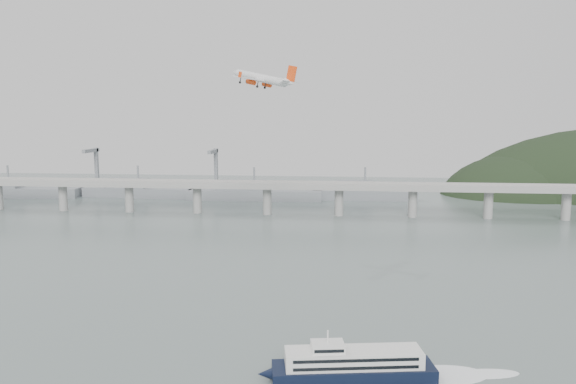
# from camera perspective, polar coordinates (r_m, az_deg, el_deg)

# --- Properties ---
(ground) EXTENTS (900.00, 900.00, 0.00)m
(ground) POSITION_cam_1_polar(r_m,az_deg,el_deg) (197.96, -1.72, -12.57)
(ground) COLOR slate
(ground) RESTS_ON ground
(bridge) EXTENTS (800.00, 22.00, 23.90)m
(bridge) POSITION_cam_1_polar(r_m,az_deg,el_deg) (388.16, 2.09, 0.21)
(bridge) COLOR #989895
(bridge) RESTS_ON ground
(distant_fleet) EXTENTS (453.00, 60.90, 40.00)m
(distant_fleet) POSITION_cam_1_polar(r_m,az_deg,el_deg) (487.96, -15.74, 0.13)
(distant_fleet) COLOR slate
(distant_fleet) RESTS_ON ground
(ferry) EXTENTS (70.38, 20.63, 13.33)m
(ferry) POSITION_cam_1_polar(r_m,az_deg,el_deg) (155.78, 6.65, -17.03)
(ferry) COLOR black
(ferry) RESTS_ON ground
(airliner) EXTENTS (38.29, 36.17, 11.67)m
(airliner) POSITION_cam_1_polar(r_m,az_deg,el_deg) (287.60, -2.61, 11.43)
(airliner) COLOR silver
(airliner) RESTS_ON ground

